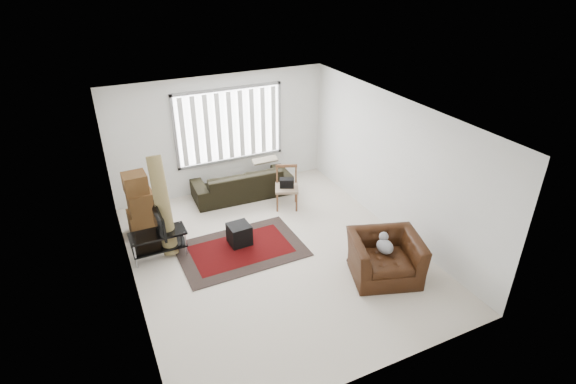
# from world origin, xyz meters

# --- Properties ---
(room) EXTENTS (6.00, 6.02, 2.71)m
(room) POSITION_xyz_m (0.03, 0.51, 1.76)
(room) COLOR beige
(room) RESTS_ON ground
(persian_rug) EXTENTS (2.33, 1.57, 0.02)m
(persian_rug) POSITION_xyz_m (-0.54, 0.41, 0.01)
(persian_rug) COLOR black
(persian_rug) RESTS_ON ground
(tv_stand) EXTENTS (1.00, 0.45, 0.50)m
(tv_stand) POSITION_xyz_m (-1.95, 0.89, 0.36)
(tv_stand) COLOR black
(tv_stand) RESTS_ON ground
(tv) EXTENTS (0.11, 0.81, 0.47)m
(tv) POSITION_xyz_m (-1.95, 0.89, 0.73)
(tv) COLOR black
(tv) RESTS_ON tv_stand
(subwoofer) EXTENTS (0.42, 0.42, 0.40)m
(subwoofer) POSITION_xyz_m (-0.49, 0.62, 0.22)
(subwoofer) COLOR black
(subwoofer) RESTS_ON persian_rug
(moving_boxes) EXTENTS (0.55, 0.51, 1.29)m
(moving_boxes) POSITION_xyz_m (-2.08, 1.83, 0.60)
(moving_boxes) COLOR brown
(moving_boxes) RESTS_ON ground
(white_flatpack) EXTENTS (0.52, 0.24, 0.64)m
(white_flatpack) POSITION_xyz_m (-1.76, 2.04, 0.32)
(white_flatpack) COLOR silver
(white_flatpack) RESTS_ON ground
(rolled_rug) EXTENTS (0.30, 0.86, 1.82)m
(rolled_rug) POSITION_xyz_m (-1.76, 1.10, 0.91)
(rolled_rug) COLOR olive
(rolled_rug) RESTS_ON ground
(sofa) EXTENTS (2.27, 1.05, 0.86)m
(sofa) POSITION_xyz_m (0.25, 2.45, 0.43)
(sofa) COLOR black
(sofa) RESTS_ON ground
(side_chair) EXTENTS (0.65, 0.65, 0.92)m
(side_chair) POSITION_xyz_m (0.96, 1.55, 0.51)
(side_chair) COLOR #846E56
(side_chair) RESTS_ON ground
(armchair) EXTENTS (1.43, 1.34, 0.87)m
(armchair) POSITION_xyz_m (1.44, -1.36, 0.44)
(armchair) COLOR #32180A
(armchair) RESTS_ON ground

